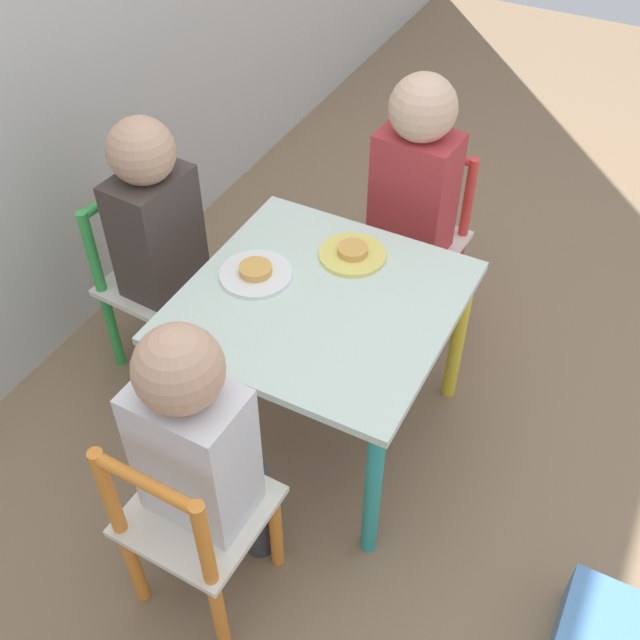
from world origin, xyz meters
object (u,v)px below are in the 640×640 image
Objects in this scene: chair_green at (155,284)px; child_left at (200,445)px; child_back at (162,234)px; plate_back at (256,273)px; kids_table at (320,319)px; plate_right at (353,253)px; chair_red at (415,244)px; child_right at (412,191)px; chair_orange at (193,524)px.

chair_green is 0.72m from child_left.
child_back is 1.01× the size of child_left.
plate_back is (0.45, 0.15, 0.01)m from child_left.
plate_right is (0.17, 0.00, 0.07)m from kids_table.
plate_back is at bearing -107.47° from chair_red.
child_left reaches higher than plate_right.
chair_green is at bearing -138.54° from child_right.
chair_orange is at bearing -137.33° from child_back.
chair_green is 3.26× the size of plate_right.
chair_red is 0.59m from plate_back.
kids_table is 0.18m from plate_right.
plate_back is at bearing -71.99° from chair_orange.
chair_orange is 0.71m from plate_right.
plate_right is (-0.35, 0.03, 0.20)m from chair_red.
plate_right is (0.17, -0.17, 0.00)m from plate_back.
plate_back reaches higher than kids_table.
child_back is at bearing -134.94° from child_right.
child_right is at bearing -44.90° from child_back.
chair_red is (0.51, -0.03, -0.13)m from kids_table.
chair_green reaches higher than plate_right.
chair_red is 0.71m from child_back.
chair_red is 3.26× the size of plate_right.
chair_red is 0.98m from child_left.
chair_red is at bearing -91.12° from chair_orange.
child_back reaches higher than plate_right.
child_right is 4.87× the size of plate_right.
child_left is (-0.49, -0.50, 0.19)m from chair_green.
chair_red and chair_orange have the same top height.
chair_orange is at bearing -163.62° from plate_back.
chair_green reaches higher than kids_table.
chair_red is at bearing -44.98° from chair_green.
child_back reaches higher than chair_red.
chair_red is 1.03m from chair_orange.
child_left reaches higher than chair_orange.
child_left is (-0.96, 0.05, 0.19)m from chair_red.
chair_red is 0.69× the size of child_back.
child_right is at bearing -3.87° from kids_table.
child_left is 4.67× the size of plate_right.
child_back is at bearing -49.60° from chair_orange.
child_back is (-0.48, 0.49, 0.19)m from chair_red.
plate_back is 0.23m from plate_right.
chair_green is at bearing 84.24° from plate_back.
child_right reaches higher than child_left.
child_back is (0.03, 0.45, 0.06)m from kids_table.
child_right is (0.97, -0.05, 0.21)m from chair_orange.
kids_table is at bearing -90.00° from child_right.
kids_table is 1.13× the size of chair_orange.
plate_right is (0.13, -0.51, 0.20)m from chair_green.
child_right is 1.04× the size of child_left.
child_right is at bearing -48.51° from chair_green.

